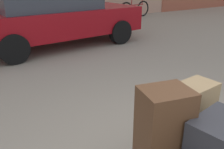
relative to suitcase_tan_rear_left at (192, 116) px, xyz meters
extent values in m
cube|color=#9E7F56|center=(0.00, 0.00, 0.00)|extent=(0.36, 0.25, 0.58)
cube|color=#51331E|center=(-0.43, -0.11, 0.05)|extent=(0.38, 0.33, 0.69)
cube|color=#2D2D33|center=(-0.19, -0.37, 0.11)|extent=(0.45, 0.33, 0.24)
cube|color=maroon|center=(0.74, 5.04, 0.01)|extent=(4.42, 2.12, 0.64)
cube|color=#2D333D|center=(0.49, 5.02, 0.56)|extent=(2.52, 1.76, 0.46)
cylinder|color=black|center=(2.09, 5.99, -0.31)|extent=(0.65, 0.27, 0.64)
cylinder|color=black|center=(2.21, 4.30, -0.31)|extent=(0.65, 0.27, 0.64)
cylinder|color=black|center=(-0.62, 4.08, -0.31)|extent=(0.65, 0.27, 0.64)
torus|color=black|center=(4.97, 7.88, -0.27)|extent=(0.72, 0.12, 0.72)
torus|color=black|center=(6.01, 7.96, -0.27)|extent=(0.72, 0.12, 0.72)
cylinder|color=maroon|center=(5.49, 7.92, -0.07)|extent=(1.00, 0.12, 0.04)
cylinder|color=maroon|center=(5.29, 7.91, 0.08)|extent=(0.04, 0.04, 0.30)
cylinder|color=maroon|center=(5.94, 7.96, 0.13)|extent=(0.04, 0.04, 0.40)
cylinder|color=#72665B|center=(2.82, 6.15, -0.26)|extent=(0.28, 0.28, 0.74)
cylinder|color=#72665B|center=(4.10, 6.15, -0.26)|extent=(0.28, 0.28, 0.74)
camera|label=1|loc=(-1.46, -1.08, 1.05)|focal=38.34mm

